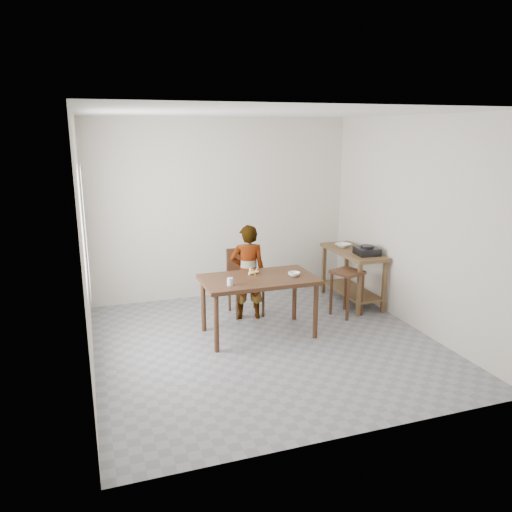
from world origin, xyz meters
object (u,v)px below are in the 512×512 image
object	(u,v)px
child	(248,272)
dining_chair	(246,283)
prep_counter	(352,276)
dining_table	(259,306)
stool	(347,293)

from	to	relation	value
child	dining_chair	distance (m)	0.25
prep_counter	child	xyz separation A→B (m)	(-1.67, -0.10, 0.25)
child	dining_chair	bearing A→B (deg)	-86.44
dining_table	stool	size ratio (longest dim) A/B	2.18
dining_chair	stool	bearing A→B (deg)	-20.79
dining_chair	stool	size ratio (longest dim) A/B	1.42
dining_table	dining_chair	world-z (taller)	dining_chair
dining_table	child	size ratio (longest dim) A/B	1.08
dining_table	dining_chair	distance (m)	0.75
dining_table	dining_chair	xyz separation A→B (m)	(0.07, 0.74, 0.08)
dining_table	stool	world-z (taller)	dining_table
dining_table	stool	xyz separation A→B (m)	(1.38, 0.25, -0.05)
prep_counter	child	bearing A→B (deg)	-176.41
prep_counter	stool	size ratio (longest dim) A/B	1.87
prep_counter	dining_chair	size ratio (longest dim) A/B	1.32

